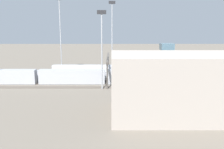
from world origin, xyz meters
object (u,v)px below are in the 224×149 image
(light_mast_2, at_px, (60,26))
(maintenance_shed, at_px, (210,85))
(train_on_track_4, at_px, (72,77))
(signal_gantry, at_px, (108,60))
(light_mast_1, at_px, (102,39))
(light_mast_0, at_px, (112,29))
(train_on_track_2, at_px, (144,71))
(train_on_track_3, at_px, (103,75))
(train_on_track_1, at_px, (141,70))
(control_tower, at_px, (166,54))

(light_mast_2, relative_size, maintenance_shed, 0.73)
(train_on_track_4, bearing_deg, signal_gantry, -149.06)
(maintenance_shed, bearing_deg, light_mast_1, -42.78)
(light_mast_0, height_order, maintenance_shed, light_mast_0)
(train_on_track_2, distance_m, train_on_track_4, 28.37)
(signal_gantry, bearing_deg, light_mast_1, 83.59)
(train_on_track_3, bearing_deg, light_mast_2, -43.26)
(train_on_track_1, xyz_separation_m, control_tower, (-13.66, -15.47, 5.09))
(light_mast_2, bearing_deg, train_on_track_2, 159.42)
(train_on_track_1, bearing_deg, light_mast_0, -30.72)
(light_mast_1, bearing_deg, light_mast_2, -57.58)
(control_tower, bearing_deg, maintenance_shed, 86.33)
(control_tower, bearing_deg, light_mast_2, 8.68)
(maintenance_shed, bearing_deg, train_on_track_4, -40.20)
(light_mast_1, xyz_separation_m, signal_gantry, (-1.65, -14.66, -8.45))
(train_on_track_2, distance_m, maintenance_shed, 41.70)
(signal_gantry, xyz_separation_m, maintenance_shed, (-23.45, 37.89, -0.58))
(train_on_track_1, relative_size, train_on_track_4, 0.93)
(train_on_track_4, height_order, light_mast_1, light_mast_1)
(train_on_track_2, relative_size, control_tower, 5.83)
(train_on_track_1, distance_m, signal_gantry, 16.54)
(light_mast_2, xyz_separation_m, maintenance_shed, (-44.32, 53.49, -13.09))
(light_mast_0, height_order, light_mast_1, light_mast_0)
(train_on_track_1, relative_size, light_mast_2, 2.06)
(train_on_track_1, relative_size, light_mast_0, 2.17)
(light_mast_0, distance_m, signal_gantry, 18.79)
(train_on_track_3, height_order, light_mast_1, light_mast_1)
(signal_gantry, xyz_separation_m, control_tower, (-27.36, -22.97, -0.35))
(light_mast_1, height_order, light_mast_2, light_mast_2)
(train_on_track_2, distance_m, train_on_track_3, 16.45)
(light_mast_1, bearing_deg, train_on_track_2, -132.42)
(train_on_track_2, distance_m, light_mast_1, 26.82)
(train_on_track_2, distance_m, signal_gantry, 15.09)
(train_on_track_3, relative_size, light_mast_2, 4.31)
(train_on_track_2, relative_size, light_mast_1, 2.88)
(light_mast_2, bearing_deg, train_on_track_3, 136.74)
(signal_gantry, relative_size, control_tower, 2.45)
(train_on_track_3, xyz_separation_m, control_tower, (-28.99, -25.47, 5.14))
(maintenance_shed, bearing_deg, train_on_track_1, -77.87)
(light_mast_1, height_order, signal_gantry, light_mast_1)
(train_on_track_3, bearing_deg, train_on_track_4, 24.67)
(train_on_track_2, relative_size, signal_gantry, 2.38)
(train_on_track_3, xyz_separation_m, signal_gantry, (-1.63, -2.50, 5.49))
(train_on_track_3, xyz_separation_m, train_on_track_4, (10.88, 5.00, 0.55))
(light_mast_0, relative_size, maintenance_shed, 0.69)
(train_on_track_2, relative_size, light_mast_0, 2.34)
(signal_gantry, height_order, maintenance_shed, maintenance_shed)
(train_on_track_4, relative_size, light_mast_0, 2.34)
(signal_gantry, bearing_deg, train_on_track_1, -151.31)
(train_on_track_2, height_order, control_tower, control_tower)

